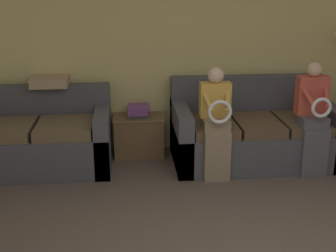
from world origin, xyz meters
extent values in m
cube|color=#DBCC7F|center=(0.00, 3.33, 1.27)|extent=(6.97, 0.06, 2.55)
cube|color=#4C4C56|center=(0.59, 2.77, 0.21)|extent=(1.83, 0.97, 0.41)
cube|color=#4C4C56|center=(0.59, 3.16, 0.67)|extent=(1.83, 0.20, 0.50)
cube|color=#4C4C56|center=(-0.24, 2.77, 0.33)|extent=(0.16, 0.97, 0.67)
cube|color=#4C4C56|center=(1.42, 2.77, 0.33)|extent=(0.16, 0.97, 0.67)
cube|color=brown|center=(0.09, 2.67, 0.47)|extent=(0.47, 0.73, 0.11)
cube|color=brown|center=(0.59, 2.67, 0.47)|extent=(0.47, 0.73, 0.11)
cube|color=brown|center=(1.09, 2.67, 0.47)|extent=(0.47, 0.73, 0.11)
cube|color=#4C4C56|center=(-1.82, 2.80, 0.22)|extent=(1.58, 0.90, 0.43)
cube|color=#4C4C56|center=(-1.82, 3.15, 0.64)|extent=(1.58, 0.20, 0.42)
cube|color=#4C4C56|center=(-1.11, 2.80, 0.32)|extent=(0.16, 0.90, 0.64)
cube|color=brown|center=(-2.14, 2.70, 0.49)|extent=(0.59, 0.66, 0.11)
cube|color=brown|center=(-1.51, 2.70, 0.49)|extent=(0.59, 0.66, 0.11)
cube|color=gray|center=(0.07, 2.29, 0.26)|extent=(0.27, 0.10, 0.52)
cube|color=gray|center=(0.07, 2.43, 0.58)|extent=(0.27, 0.28, 0.11)
cube|color=gold|center=(0.07, 2.50, 0.82)|extent=(0.32, 0.14, 0.36)
sphere|color=beige|center=(0.07, 2.50, 1.07)|extent=(0.17, 0.17, 0.17)
torus|color=white|center=(0.07, 2.23, 0.76)|extent=(0.24, 0.04, 0.24)
cylinder|color=gold|center=(-0.03, 2.36, 0.84)|extent=(0.12, 0.31, 0.21)
cylinder|color=gold|center=(0.17, 2.36, 0.84)|extent=(0.12, 0.31, 0.21)
cube|color=#56565B|center=(1.11, 2.29, 0.26)|extent=(0.28, 0.10, 0.52)
cube|color=#56565B|center=(1.11, 2.43, 0.58)|extent=(0.28, 0.28, 0.11)
cube|color=#C64C3D|center=(1.11, 2.50, 0.84)|extent=(0.33, 0.14, 0.41)
sphere|color=#DBB293|center=(1.11, 2.50, 1.12)|extent=(0.16, 0.16, 0.16)
torus|color=white|center=(1.11, 2.23, 0.78)|extent=(0.21, 0.04, 0.21)
cylinder|color=#C64C3D|center=(1.01, 2.36, 0.87)|extent=(0.13, 0.31, 0.23)
cylinder|color=#C64C3D|center=(1.21, 2.36, 0.87)|extent=(0.13, 0.31, 0.23)
cube|color=brown|center=(-0.71, 3.08, 0.24)|extent=(0.57, 0.37, 0.48)
cube|color=brown|center=(-0.71, 3.08, 0.47)|extent=(0.59, 0.39, 0.02)
cube|color=#4C4C56|center=(-0.72, 3.10, 0.50)|extent=(0.24, 0.23, 0.04)
cube|color=#7A4284|center=(-0.72, 3.08, 0.54)|extent=(0.23, 0.27, 0.05)
cube|color=#7A4284|center=(-0.70, 3.09, 0.59)|extent=(0.25, 0.24, 0.04)
cylinder|color=#2D2B28|center=(1.70, 3.07, 0.01)|extent=(0.26, 0.26, 0.02)
cube|color=tan|center=(-1.69, 3.15, 0.91)|extent=(0.41, 0.41, 0.10)
camera|label=1|loc=(-0.85, -2.13, 2.07)|focal=50.00mm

